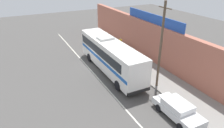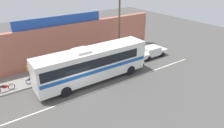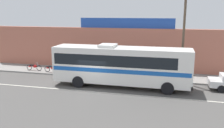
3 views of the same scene
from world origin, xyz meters
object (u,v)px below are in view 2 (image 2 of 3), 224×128
(parked_car, at_px, (151,51))
(pedestrian_far_left, at_px, (29,69))
(intercity_bus, at_px, (92,63))
(motorcycle_red, at_px, (34,79))
(motorcycle_orange, at_px, (4,88))
(utility_pole, at_px, (119,27))

(parked_car, distance_m, pedestrian_far_left, 15.45)
(intercity_bus, height_order, motorcycle_red, intercity_bus)
(intercity_bus, relative_size, parked_car, 2.77)
(parked_car, xyz_separation_m, motorcycle_orange, (-17.88, 1.56, -0.17))
(motorcycle_red, distance_m, pedestrian_far_left, 1.56)
(intercity_bus, relative_size, pedestrian_far_left, 7.19)
(pedestrian_far_left, bearing_deg, motorcycle_red, -85.53)
(parked_car, bearing_deg, motorcycle_orange, 175.02)
(motorcycle_red, bearing_deg, parked_car, -6.27)
(parked_car, relative_size, pedestrian_far_left, 2.59)
(intercity_bus, height_order, parked_car, intercity_bus)
(parked_car, bearing_deg, intercity_bus, -172.83)
(parked_car, relative_size, motorcycle_orange, 2.34)
(motorcycle_orange, distance_m, pedestrian_far_left, 3.21)
(motorcycle_red, xyz_separation_m, pedestrian_far_left, (-0.11, 1.46, 0.55))
(utility_pole, bearing_deg, parked_car, -17.63)
(motorcycle_orange, bearing_deg, pedestrian_far_left, 29.41)
(pedestrian_far_left, bearing_deg, utility_pole, -9.06)
(parked_car, distance_m, utility_pole, 5.92)
(pedestrian_far_left, bearing_deg, intercity_bus, -38.98)
(intercity_bus, relative_size, utility_pole, 1.45)
(utility_pole, distance_m, motorcycle_orange, 14.01)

